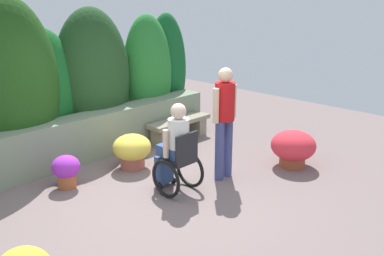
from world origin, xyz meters
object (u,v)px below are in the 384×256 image
(flower_pot_terracotta_by_wall, at_px, (66,170))
(flower_pot_red_accent, at_px, (132,150))
(person_in_wheelchair, at_px, (176,151))
(stone_bench, at_px, (179,126))
(person_standing_companion, at_px, (225,116))
(flower_pot_purple_near, at_px, (293,147))

(flower_pot_terracotta_by_wall, height_order, flower_pot_red_accent, flower_pot_red_accent)
(person_in_wheelchair, xyz_separation_m, flower_pot_terracotta_by_wall, (-1.04, 1.27, -0.34))
(stone_bench, bearing_deg, flower_pot_terracotta_by_wall, -173.13)
(person_in_wheelchair, xyz_separation_m, flower_pot_red_accent, (0.10, 1.16, -0.31))
(stone_bench, relative_size, person_in_wheelchair, 1.04)
(person_standing_companion, xyz_separation_m, flower_pot_terracotta_by_wall, (-1.88, 1.45, -0.73))
(stone_bench, relative_size, flower_pot_purple_near, 1.86)
(stone_bench, xyz_separation_m, flower_pot_terracotta_by_wall, (-2.65, -0.32, -0.00))
(flower_pot_purple_near, bearing_deg, flower_pot_terracotta_by_wall, 147.20)
(person_in_wheelchair, xyz_separation_m, flower_pot_purple_near, (2.01, -0.70, -0.30))
(flower_pot_red_accent, bearing_deg, person_in_wheelchair, -95.03)
(person_in_wheelchair, xyz_separation_m, person_standing_companion, (0.84, -0.18, 0.38))
(stone_bench, xyz_separation_m, flower_pot_red_accent, (-1.51, -0.43, 0.03))
(flower_pot_terracotta_by_wall, bearing_deg, flower_pot_red_accent, -5.58)
(person_in_wheelchair, relative_size, flower_pot_purple_near, 1.80)
(flower_pot_terracotta_by_wall, xyz_separation_m, flower_pot_red_accent, (1.14, -0.11, 0.03))
(person_in_wheelchair, bearing_deg, flower_pot_terracotta_by_wall, 136.78)
(flower_pot_purple_near, bearing_deg, flower_pot_red_accent, 135.84)
(person_standing_companion, distance_m, flower_pot_red_accent, 1.68)
(stone_bench, distance_m, person_standing_companion, 2.06)
(stone_bench, height_order, flower_pot_red_accent, flower_pot_red_accent)
(person_standing_companion, relative_size, flower_pot_purple_near, 2.34)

